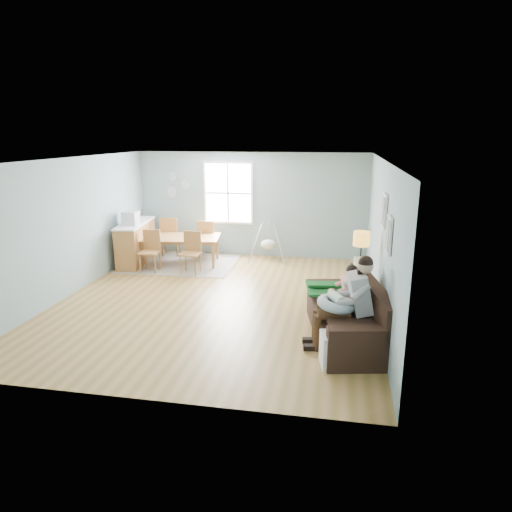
% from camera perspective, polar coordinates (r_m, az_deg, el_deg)
% --- Properties ---
extents(room, '(8.40, 9.40, 3.90)m').
position_cam_1_polar(room, '(8.44, -5.19, 10.06)').
color(room, olive).
extents(window, '(1.32, 0.08, 1.62)m').
position_cam_1_polar(window, '(12.00, -3.48, 7.86)').
color(window, white).
rests_on(window, room).
extents(pictures, '(0.05, 1.34, 0.74)m').
position_cam_1_polar(pictures, '(7.21, 15.98, 4.12)').
color(pictures, white).
rests_on(pictures, room).
extents(wall_plates, '(0.67, 0.02, 0.66)m').
position_cam_1_polar(wall_plates, '(12.39, -9.88, 8.73)').
color(wall_plates, '#95A9B3').
rests_on(wall_plates, room).
extents(sofa, '(1.39, 2.41, 0.92)m').
position_cam_1_polar(sofa, '(7.40, 11.77, -7.71)').
color(sofa, black).
rests_on(sofa, room).
extents(green_throw, '(1.14, 0.98, 0.04)m').
position_cam_1_polar(green_throw, '(7.98, 10.11, -3.95)').
color(green_throw, '#14581C').
rests_on(green_throw, sofa).
extents(beige_pillow, '(0.19, 0.56, 0.55)m').
position_cam_1_polar(beige_pillow, '(7.82, 12.74, -2.52)').
color(beige_pillow, tan).
rests_on(beige_pillow, sofa).
extents(father, '(1.04, 0.54, 1.44)m').
position_cam_1_polar(father, '(6.91, 11.38, -5.31)').
color(father, gray).
rests_on(father, sofa).
extents(nursing_pillow, '(0.63, 0.61, 0.23)m').
position_cam_1_polar(nursing_pillow, '(6.90, 9.96, -5.91)').
color(nursing_pillow, '#A4C0CD').
rests_on(nursing_pillow, father).
extents(infant, '(0.28, 0.41, 0.15)m').
position_cam_1_polar(infant, '(6.90, 9.88, -5.02)').
color(infant, white).
rests_on(infant, nursing_pillow).
extents(toddler, '(0.61, 0.35, 0.92)m').
position_cam_1_polar(toddler, '(7.42, 10.98, -3.86)').
color(toddler, white).
rests_on(toddler, sofa).
extents(floor_lamp, '(0.29, 0.29, 1.46)m').
position_cam_1_polar(floor_lamp, '(8.38, 13.02, 1.30)').
color(floor_lamp, black).
rests_on(floor_lamp, room).
extents(storage_cube, '(0.49, 0.45, 0.47)m').
position_cam_1_polar(storage_cube, '(6.57, 9.92, -11.47)').
color(storage_cube, white).
rests_on(storage_cube, room).
extents(rug, '(2.77, 2.14, 0.01)m').
position_cam_1_polar(rug, '(11.56, -9.41, -0.92)').
color(rug, '#A19C93').
rests_on(rug, room).
extents(dining_table, '(2.09, 1.37, 0.68)m').
position_cam_1_polar(dining_table, '(11.48, -9.48, 0.69)').
color(dining_table, olive).
rests_on(dining_table, rug).
extents(chair_sw, '(0.46, 0.46, 0.97)m').
position_cam_1_polar(chair_sw, '(10.98, -13.02, 1.00)').
color(chair_sw, '#905A31').
rests_on(chair_sw, rug).
extents(chair_se, '(0.45, 0.45, 0.97)m').
position_cam_1_polar(chair_se, '(10.66, -8.11, 0.82)').
color(chair_se, '#905A31').
rests_on(chair_se, rug).
extents(chair_nw, '(0.54, 0.54, 1.05)m').
position_cam_1_polar(chair_nw, '(12.18, -10.72, 2.74)').
color(chair_nw, '#905A31').
rests_on(chair_nw, rug).
extents(chair_ne, '(0.52, 0.52, 1.00)m').
position_cam_1_polar(chair_ne, '(11.91, -6.26, 2.47)').
color(chair_ne, '#905A31').
rests_on(chair_ne, rug).
extents(counter, '(0.77, 1.89, 1.03)m').
position_cam_1_polar(counter, '(11.79, -14.74, 1.68)').
color(counter, olive).
rests_on(counter, room).
extents(monitor, '(0.35, 0.34, 0.32)m').
position_cam_1_polar(monitor, '(11.33, -15.42, 4.57)').
color(monitor, '#BCBCC1').
rests_on(monitor, counter).
extents(baby_swing, '(0.97, 0.98, 0.96)m').
position_cam_1_polar(baby_swing, '(11.65, 1.56, 1.55)').
color(baby_swing, '#BCBCC1').
rests_on(baby_swing, room).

